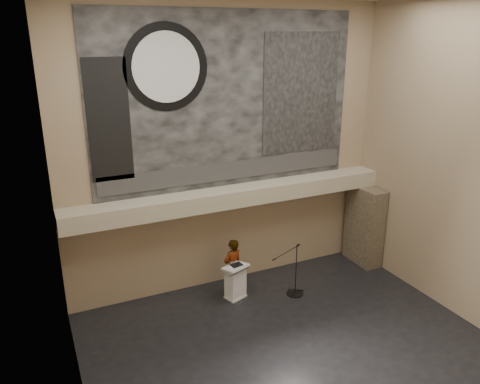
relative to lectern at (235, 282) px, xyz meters
name	(u,v)px	position (x,y,z in m)	size (l,w,h in m)	color
floor	(293,349)	(0.35, -2.77, -0.55)	(10.00, 10.00, 0.00)	black
wall_back	(229,151)	(0.35, 1.23, 3.70)	(10.00, 0.02, 8.50)	#8E7A5A
wall_front	(443,266)	(0.35, -6.77, 3.70)	(10.00, 0.02, 8.50)	#8E7A5A
wall_left	(64,227)	(-4.65, -2.77, 3.70)	(0.02, 8.00, 8.50)	#8E7A5A
wall_right	(461,164)	(5.35, -2.77, 3.70)	(0.02, 8.00, 8.50)	#8E7A5A
soffit	(234,196)	(0.35, 0.83, 2.40)	(10.00, 0.80, 0.50)	tan
sprinkler_left	(184,214)	(-1.25, 0.78, 2.12)	(0.04, 0.04, 0.06)	#B2893D
sprinkler_right	(290,196)	(2.25, 0.78, 2.12)	(0.04, 0.04, 0.06)	#B2893D
banner	(229,101)	(0.35, 1.20, 5.15)	(8.00, 0.05, 5.00)	black
banner_text_strip	(230,171)	(0.35, 1.16, 3.10)	(7.76, 0.02, 0.55)	#2C2C2C
banner_clock_rim	(166,67)	(-1.45, 1.16, 6.15)	(2.30, 2.30, 0.02)	black
banner_clock_face	(167,67)	(-1.45, 1.14, 6.15)	(1.84, 1.84, 0.02)	silver
banner_building_print	(301,94)	(2.75, 1.16, 5.25)	(2.60, 0.02, 3.60)	black
banner_brick_print	(109,121)	(-3.05, 1.16, 4.85)	(1.10, 0.02, 3.20)	black
stone_pier	(364,225)	(5.00, 0.38, 0.80)	(0.60, 1.40, 2.70)	#423829
lectern	(235,282)	(0.00, 0.00, 0.00)	(0.83, 0.71, 1.13)	silver
binder	(237,265)	(0.04, -0.01, 0.56)	(0.33, 0.26, 0.04)	black
papers	(233,267)	(-0.09, -0.05, 0.55)	(0.22, 0.31, 0.01)	white
speaker_person	(233,267)	(0.05, 0.31, 0.34)	(0.65, 0.43, 1.79)	silver
mic_stand	(295,287)	(1.73, -0.54, -0.30)	(1.34, 0.76, 1.66)	black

